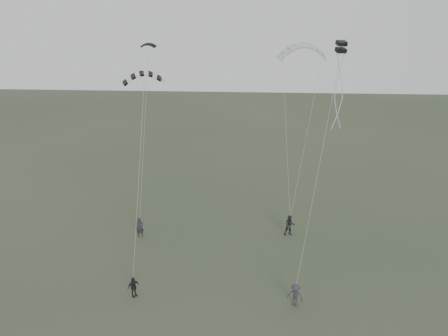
# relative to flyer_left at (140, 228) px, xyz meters

# --- Properties ---
(ground) EXTENTS (140.00, 140.00, 0.00)m
(ground) POSITION_rel_flyer_left_xyz_m (5.83, -6.99, -0.87)
(ground) COLOR #33402C
(ground) RESTS_ON ground
(flyer_left) EXTENTS (0.75, 0.63, 1.75)m
(flyer_left) POSITION_rel_flyer_left_xyz_m (0.00, 0.00, 0.00)
(flyer_left) COLOR black
(flyer_left) RESTS_ON ground
(flyer_right) EXTENTS (0.99, 0.82, 1.86)m
(flyer_right) POSITION_rel_flyer_left_xyz_m (12.86, 1.06, 0.06)
(flyer_right) COLOR black
(flyer_right) RESTS_ON ground
(flyer_center) EXTENTS (0.89, 0.88, 1.51)m
(flyer_center) POSITION_rel_flyer_left_xyz_m (1.49, -8.03, -0.12)
(flyer_center) COLOR black
(flyer_center) RESTS_ON ground
(flyer_far) EXTENTS (1.23, 0.99, 1.66)m
(flyer_far) POSITION_rel_flyer_left_xyz_m (12.50, -8.34, -0.05)
(flyer_far) COLOR #2B2B30
(flyer_far) RESTS_ON ground
(kite_dark_small) EXTENTS (1.39, 0.77, 0.56)m
(kite_dark_small) POSITION_rel_flyer_left_xyz_m (0.64, 4.51, 14.81)
(kite_dark_small) COLOR black
(kite_dark_small) RESTS_ON flyer_left
(kite_pale_large) EXTENTS (4.66, 2.17, 2.02)m
(kite_pale_large) POSITION_rel_flyer_left_xyz_m (13.85, 8.26, 14.43)
(kite_pale_large) COLOR #ACAFB1
(kite_pale_large) RESTS_ON flyer_right
(kite_striped) EXTENTS (3.01, 1.70, 1.27)m
(kite_striped) POSITION_rel_flyer_left_xyz_m (1.99, -3.10, 13.62)
(kite_striped) COLOR black
(kite_striped) RESTS_ON flyer_center
(kite_box) EXTENTS (0.78, 0.86, 0.80)m
(kite_box) POSITION_rel_flyer_left_xyz_m (15.07, -2.76, 15.42)
(kite_box) COLOR black
(kite_box) RESTS_ON flyer_far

